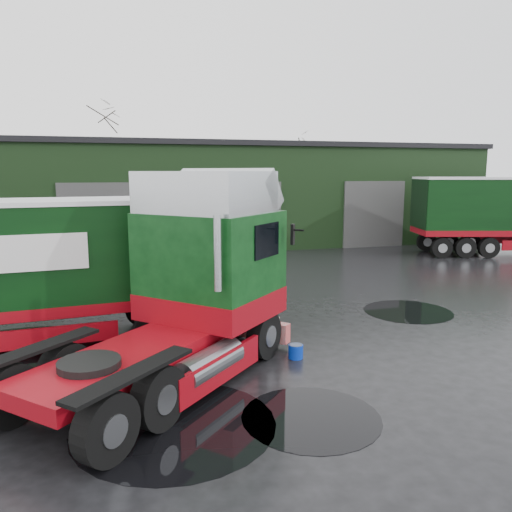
{
  "coord_description": "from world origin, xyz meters",
  "views": [
    {
      "loc": [
        -5.22,
        -13.26,
        4.53
      ],
      "look_at": [
        -0.62,
        2.91,
        1.7
      ],
      "focal_mm": 35.0,
      "sensor_mm": 36.0,
      "label": 1
    }
  ],
  "objects_px": {
    "hero_tractor": "(154,281)",
    "tree_back_a": "(102,169)",
    "tree_back_b": "(287,181)",
    "wash_bucket": "(296,351)",
    "warehouse": "(224,193)",
    "trailer_left": "(24,275)"
  },
  "relations": [
    {
      "from": "hero_tractor",
      "to": "tree_back_a",
      "type": "height_order",
      "value": "tree_back_a"
    },
    {
      "from": "tree_back_a",
      "to": "tree_back_b",
      "type": "xyz_separation_m",
      "value": [
        16.0,
        0.0,
        -1.0
      ]
    },
    {
      "from": "wash_bucket",
      "to": "tree_back_b",
      "type": "relative_size",
      "value": 0.05
    },
    {
      "from": "warehouse",
      "to": "tree_back_b",
      "type": "xyz_separation_m",
      "value": [
        8.0,
        10.0,
        0.59
      ]
    },
    {
      "from": "trailer_left",
      "to": "wash_bucket",
      "type": "bearing_deg",
      "value": -116.37
    },
    {
      "from": "tree_back_a",
      "to": "wash_bucket",
      "type": "bearing_deg",
      "value": -81.32
    },
    {
      "from": "tree_back_b",
      "to": "trailer_left",
      "type": "bearing_deg",
      "value": -120.52
    },
    {
      "from": "hero_tractor",
      "to": "trailer_left",
      "type": "bearing_deg",
      "value": 177.35
    },
    {
      "from": "hero_tractor",
      "to": "trailer_left",
      "type": "relative_size",
      "value": 0.59
    },
    {
      "from": "warehouse",
      "to": "trailer_left",
      "type": "distance_m",
      "value": 21.89
    },
    {
      "from": "hero_tractor",
      "to": "tree_back_b",
      "type": "bearing_deg",
      "value": 111.51
    },
    {
      "from": "trailer_left",
      "to": "wash_bucket",
      "type": "height_order",
      "value": "trailer_left"
    },
    {
      "from": "tree_back_a",
      "to": "tree_back_b",
      "type": "relative_size",
      "value": 1.27
    },
    {
      "from": "hero_tractor",
      "to": "trailer_left",
      "type": "distance_m",
      "value": 4.49
    },
    {
      "from": "hero_tractor",
      "to": "tree_back_a",
      "type": "distance_m",
      "value": 33.12
    },
    {
      "from": "warehouse",
      "to": "hero_tractor",
      "type": "xyz_separation_m",
      "value": [
        -6.5,
        -23.0,
        -0.85
      ]
    },
    {
      "from": "warehouse",
      "to": "tree_back_a",
      "type": "distance_m",
      "value": 12.9
    },
    {
      "from": "warehouse",
      "to": "wash_bucket",
      "type": "height_order",
      "value": "warehouse"
    },
    {
      "from": "trailer_left",
      "to": "tree_back_a",
      "type": "height_order",
      "value": "tree_back_a"
    },
    {
      "from": "warehouse",
      "to": "tree_back_b",
      "type": "bearing_deg",
      "value": 51.34
    },
    {
      "from": "hero_tractor",
      "to": "trailer_left",
      "type": "height_order",
      "value": "hero_tractor"
    },
    {
      "from": "hero_tractor",
      "to": "wash_bucket",
      "type": "height_order",
      "value": "hero_tractor"
    }
  ]
}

